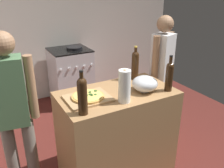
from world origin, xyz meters
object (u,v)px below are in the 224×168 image
Objects in this scene: mixing_bowl at (145,84)px; wine_bottle_green at (135,64)px; wine_bottle_clear at (82,94)px; pizza at (88,96)px; person_in_stripes at (14,110)px; paper_towel_roll at (124,86)px; stove at (71,76)px; person_in_red at (161,73)px; wine_bottle_dark at (169,75)px.

mixing_bowl is 0.68× the size of wine_bottle_green.
wine_bottle_clear is 0.91m from wine_bottle_green.
pizza is 0.64m from person_in_stripes.
paper_towel_roll is at bearing -161.53° from mixing_bowl.
pizza is at bearing 57.87° from wine_bottle_clear.
person_in_red is (0.61, -1.56, 0.44)m from stove.
pizza reaches higher than stove.
person_in_stripes is at bearing 168.09° from mixing_bowl.
paper_towel_roll is at bearing 179.79° from wine_bottle_dark.
paper_towel_roll reaches higher than stove.
paper_towel_roll is 0.50m from wine_bottle_dark.
wine_bottle_green is at bearing 29.11° from wine_bottle_clear.
wine_bottle_green is at bearing -83.64° from stove.
wine_bottle_dark is at bearing -14.47° from pizza.
wine_bottle_green is at bearing 46.81° from paper_towel_roll.
wine_bottle_green is 1.75m from stove.
wine_bottle_clear is at bearing -176.49° from paper_towel_roll.
wine_bottle_clear is 2.25m from stove.
person_in_stripes reaches higher than stove.
wine_bottle_green reaches higher than pizza.
pizza is 0.35m from paper_towel_roll.
wine_bottle_green is at bearing -172.35° from person_in_red.
wine_bottle_green reaches higher than stove.
stove is at bearing 98.15° from wine_bottle_dark.
wine_bottle_green is at bearing 3.24° from person_in_stripes.
paper_towel_roll is 0.57m from wine_bottle_green.
wine_bottle_green is (-0.11, 0.42, 0.01)m from wine_bottle_dark.
person_in_stripes reaches higher than wine_bottle_green.
person_in_stripes is at bearing 166.44° from pizza.
stove is at bearing 84.10° from paper_towel_roll.
mixing_bowl is at bearing -87.60° from stove.
wine_bottle_dark is (0.90, 0.02, -0.01)m from wine_bottle_clear.
stove is (0.21, 2.04, -0.61)m from paper_towel_roll.
wine_bottle_clear is at bearing -170.01° from mixing_bowl.
pizza is 1.97m from stove.
person_in_stripes is (-0.62, 0.15, -0.05)m from pizza.
person_in_red is (1.70, 0.13, -0.01)m from person_in_stripes.
pizza is at bearing 165.53° from wine_bottle_dark.
wine_bottle_green is (0.39, 0.42, 0.02)m from paper_towel_roll.
wine_bottle_clear is (-0.69, -0.12, 0.09)m from mixing_bowl.
person_in_red reaches higher than person_in_stripes.
person_in_red is at bearing 56.69° from wine_bottle_dark.
mixing_bowl reaches higher than pizza.
mixing_bowl is at bearing 18.47° from paper_towel_roll.
pizza is 0.30m from wine_bottle_clear.
wine_bottle_clear is at bearing -157.72° from person_in_red.
stove is at bearing 75.57° from pizza.
pizza is at bearing 169.95° from mixing_bowl.
wine_bottle_dark is at bearing -14.07° from person_in_stripes.
pizza is 0.82× the size of wine_bottle_green.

